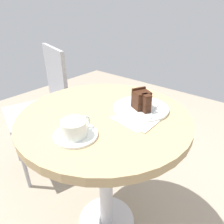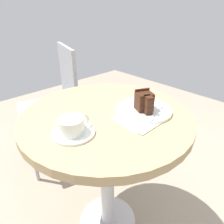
{
  "view_description": "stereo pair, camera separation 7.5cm",
  "coord_description": "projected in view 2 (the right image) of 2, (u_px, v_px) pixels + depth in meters",
  "views": [
    {
      "loc": [
        -0.54,
        -0.49,
        1.12
      ],
      "look_at": [
        -0.03,
        -0.06,
        0.76
      ],
      "focal_mm": 32.0,
      "sensor_mm": 36.0,
      "label": 1
    },
    {
      "loc": [
        -0.49,
        -0.55,
        1.12
      ],
      "look_at": [
        -0.03,
        -0.06,
        0.76
      ],
      "focal_mm": 32.0,
      "sensor_mm": 36.0,
      "label": 2
    }
  ],
  "objects": [
    {
      "name": "teaspoon",
      "position": [
        72.0,
        123.0,
        0.74
      ],
      "size": [
        0.11,
        0.02,
        0.0
      ],
      "rotation": [
        0.0,
        0.0,
        6.28
      ],
      "color": "silver",
      "rests_on": "saucer"
    },
    {
      "name": "cake_slice",
      "position": [
        145.0,
        102.0,
        0.81
      ],
      "size": [
        0.08,
        0.1,
        0.08
      ],
      "rotation": [
        0.0,
        0.0,
        4.25
      ],
      "color": "#422619",
      "rests_on": "cake_plate"
    },
    {
      "name": "cafe_chair",
      "position": [
        58.0,
        98.0,
        1.42
      ],
      "size": [
        0.47,
        0.47,
        0.89
      ],
      "rotation": [
        0.0,
        0.0,
        4.42
      ],
      "color": "#9E9EA3",
      "rests_on": "ground"
    },
    {
      "name": "saucer",
      "position": [
        73.0,
        132.0,
        0.7
      ],
      "size": [
        0.15,
        0.15,
        0.01
      ],
      "color": "silver",
      "rests_on": "cafe_table"
    },
    {
      "name": "ground_plane",
      "position": [
        108.0,
        222.0,
        1.18
      ],
      "size": [
        4.4,
        4.4,
        0.01
      ],
      "primitive_type": "cube",
      "color": "gray",
      "rests_on": "ground"
    },
    {
      "name": "napkin",
      "position": [
        138.0,
        120.0,
        0.77
      ],
      "size": [
        0.16,
        0.17,
        0.0
      ],
      "rotation": [
        0.0,
        0.0,
        4.58
      ],
      "color": "silver",
      "rests_on": "cafe_table"
    },
    {
      "name": "coffee_cup",
      "position": [
        72.0,
        125.0,
        0.68
      ],
      "size": [
        0.12,
        0.09,
        0.06
      ],
      "color": "silver",
      "rests_on": "saucer"
    },
    {
      "name": "cake_plate",
      "position": [
        144.0,
        110.0,
        0.85
      ],
      "size": [
        0.24,
        0.24,
        0.01
      ],
      "color": "silver",
      "rests_on": "cafe_table"
    },
    {
      "name": "fork",
      "position": [
        154.0,
        115.0,
        0.79
      ],
      "size": [
        0.16,
        0.05,
        0.0
      ],
      "rotation": [
        0.0,
        0.0,
        3.37
      ],
      "color": "silver",
      "rests_on": "cake_plate"
    },
    {
      "name": "cafe_table",
      "position": [
        107.0,
        138.0,
        0.89
      ],
      "size": [
        0.71,
        0.71,
        0.72
      ],
      "color": "tan",
      "rests_on": "ground"
    }
  ]
}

